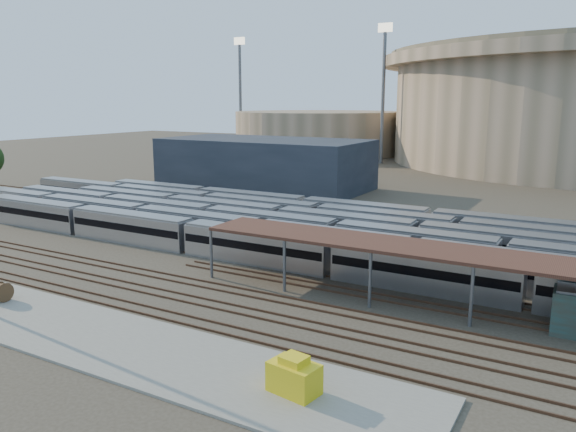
{
  "coord_description": "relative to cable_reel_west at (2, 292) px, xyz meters",
  "views": [
    {
      "loc": [
        25.84,
        -42.66,
        17.81
      ],
      "look_at": [
        -5.09,
        12.0,
        4.79
      ],
      "focal_mm": 35.0,
      "sensor_mm": 36.0,
      "label": 1
    }
  ],
  "objects": [
    {
      "name": "ground",
      "position": [
        19.75,
        13.88,
        -1.07
      ],
      "size": [
        420.0,
        420.0,
        0.0
      ],
      "primitive_type": "plane",
      "color": "#383026",
      "rests_on": "ground"
    },
    {
      "name": "apron",
      "position": [
        14.75,
        -1.12,
        -0.97
      ],
      "size": [
        50.0,
        9.0,
        0.2
      ],
      "primitive_type": "cube",
      "color": "gray",
      "rests_on": "ground"
    },
    {
      "name": "subway_trains",
      "position": [
        19.57,
        32.38,
        0.73
      ],
      "size": [
        128.82,
        23.9,
        3.6
      ],
      "color": "#B8B9BD",
      "rests_on": "ground"
    },
    {
      "name": "inspection_shed",
      "position": [
        41.75,
        17.88,
        3.92
      ],
      "size": [
        60.3,
        6.0,
        5.3
      ],
      "color": "#5B5C61",
      "rests_on": "ground"
    },
    {
      "name": "empty_tracks",
      "position": [
        19.75,
        8.88,
        -0.98
      ],
      "size": [
        170.0,
        9.62,
        0.18
      ],
      "color": "#4C3323",
      "rests_on": "ground"
    },
    {
      "name": "secondary_arena",
      "position": [
        -40.25,
        143.88,
        5.93
      ],
      "size": [
        56.0,
        56.0,
        14.0
      ],
      "primitive_type": "cylinder",
      "color": "tan",
      "rests_on": "ground"
    },
    {
      "name": "service_building",
      "position": [
        -15.25,
        68.88,
        3.93
      ],
      "size": [
        42.0,
        20.0,
        10.0
      ],
      "primitive_type": "cube",
      "color": "#1E232D",
      "rests_on": "ground"
    },
    {
      "name": "floodlight_0",
      "position": [
        -10.25,
        123.88,
        19.58
      ],
      "size": [
        4.0,
        1.0,
        38.4
      ],
      "color": "#5B5C61",
      "rests_on": "ground"
    },
    {
      "name": "floodlight_1",
      "position": [
        -65.25,
        133.88,
        19.58
      ],
      "size": [
        4.0,
        1.0,
        38.4
      ],
      "color": "#5B5C61",
      "rests_on": "ground"
    },
    {
      "name": "floodlight_3",
      "position": [
        9.75,
        173.88,
        19.58
      ],
      "size": [
        4.0,
        1.0,
        38.4
      ],
      "color": "#5B5C61",
      "rests_on": "ground"
    },
    {
      "name": "cable_reel_west",
      "position": [
        0.0,
        0.0,
        0.0
      ],
      "size": [
        0.99,
        1.75,
        1.73
      ],
      "primitive_type": "cylinder",
      "rotation": [
        0.0,
        1.57,
        0.02
      ],
      "color": "brown",
      "rests_on": "apron"
    },
    {
      "name": "yellow_equipment",
      "position": [
        30.38,
        -1.13,
        0.09
      ],
      "size": [
        3.32,
        2.38,
        1.91
      ],
      "primitive_type": "cube",
      "rotation": [
        0.0,
        0.0,
        -0.16
      ],
      "color": "yellow",
      "rests_on": "apron"
    }
  ]
}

